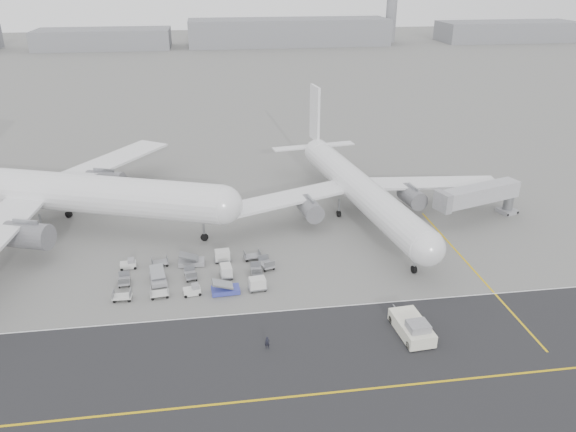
{
  "coord_description": "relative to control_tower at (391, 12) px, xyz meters",
  "views": [
    {
      "loc": [
        -7.18,
        -62.72,
        40.73
      ],
      "look_at": [
        3.65,
        12.0,
        6.97
      ],
      "focal_mm": 35.0,
      "sensor_mm": 36.0,
      "label": 1
    }
  ],
  "objects": [
    {
      "name": "ground",
      "position": [
        -100.0,
        -265.0,
        -16.25
      ],
      "size": [
        700.0,
        700.0,
        0.0
      ],
      "primitive_type": "plane",
      "color": "gray",
      "rests_on": "ground"
    },
    {
      "name": "taxiway",
      "position": [
        -94.98,
        -282.98,
        -16.24
      ],
      "size": [
        220.0,
        59.0,
        0.03
      ],
      "color": "#262729",
      "rests_on": "ground"
    },
    {
      "name": "horizon_buildings",
      "position": [
        -70.0,
        -5.0,
        -16.25
      ],
      "size": [
        520.0,
        28.0,
        28.0
      ],
      "primitive_type": null,
      "color": "gray",
      "rests_on": "ground"
    },
    {
      "name": "control_tower",
      "position": [
        0.0,
        0.0,
        0.0
      ],
      "size": [
        7.0,
        7.0,
        31.25
      ],
      "color": "gray",
      "rests_on": "ground"
    },
    {
      "name": "airliner_a",
      "position": [
        -133.45,
        -236.39,
        -9.72
      ],
      "size": [
        63.02,
        61.9,
        22.7
      ],
      "rotation": [
        0.0,
        0.0,
        1.22
      ],
      "color": "white",
      "rests_on": "ground"
    },
    {
      "name": "airliner_b",
      "position": [
        -82.07,
        -238.91,
        -10.89
      ],
      "size": [
        52.82,
        53.76,
        18.62
      ],
      "rotation": [
        0.0,
        0.0,
        0.15
      ],
      "color": "white",
      "rests_on": "ground"
    },
    {
      "name": "pushback_tug",
      "position": [
        -84.37,
        -274.51,
        -15.18
      ],
      "size": [
        3.84,
        9.2,
        2.6
      ],
      "rotation": [
        0.0,
        0.0,
        0.08
      ],
      "color": "white",
      "rests_on": "ground"
    },
    {
      "name": "jet_bridge",
      "position": [
        -61.9,
        -244.08,
        -11.66
      ],
      "size": [
        17.52,
        8.41,
        6.59
      ],
      "rotation": [
        0.0,
        0.0,
        0.31
      ],
      "color": "gray",
      "rests_on": "ground"
    },
    {
      "name": "gse_cluster",
      "position": [
        -110.68,
        -257.37,
        -16.25
      ],
      "size": [
        26.87,
        17.83,
        1.9
      ],
      "primitive_type": null,
      "rotation": [
        0.0,
        0.0,
        0.07
      ],
      "color": "#97979C",
      "rests_on": "ground"
    },
    {
      "name": "stray_dolly",
      "position": [
        -99.92,
        -255.61,
        -16.25
      ],
      "size": [
        2.32,
        3.0,
        1.63
      ],
      "primitive_type": null,
      "rotation": [
        0.0,
        0.0,
        0.29
      ],
      "color": "silver",
      "rests_on": "ground"
    },
    {
      "name": "ground_crew_a",
      "position": [
        -101.91,
        -274.64,
        -15.46
      ],
      "size": [
        0.62,
        0.45,
        1.58
      ],
      "primitive_type": "imported",
      "rotation": [
        0.0,
        0.0,
        -0.13
      ],
      "color": "black",
      "rests_on": "ground"
    }
  ]
}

